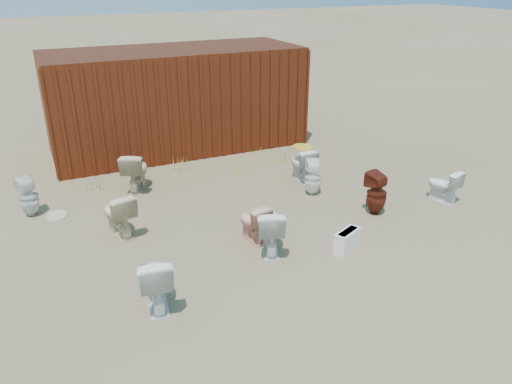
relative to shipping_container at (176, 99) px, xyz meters
name	(u,v)px	position (x,y,z in m)	size (l,w,h in m)	color
ground	(271,235)	(0.00, -5.20, -1.20)	(100.00, 100.00, 0.00)	brown
shipping_container	(176,99)	(0.00, 0.00, 0.00)	(6.00, 2.40, 2.40)	#45170B
toilet_front_a	(155,280)	(-2.24, -6.29, -0.81)	(0.44, 0.77, 0.79)	white
toilet_front_pink	(253,222)	(-0.34, -5.21, -0.88)	(0.36, 0.63, 0.65)	#E69C85
toilet_front_c	(270,230)	(-0.26, -5.67, -0.82)	(0.43, 0.75, 0.76)	white
toilet_front_maroon	(377,193)	(2.09, -5.27, -0.80)	(0.36, 0.37, 0.80)	#56190E
toilet_front_e	(443,185)	(3.60, -5.37, -0.88)	(0.36, 0.63, 0.64)	white
toilet_back_a	(29,197)	(-3.60, -2.68, -0.83)	(0.33, 0.34, 0.73)	silver
toilet_back_beige_left	(118,214)	(-2.29, -4.09, -0.82)	(0.42, 0.75, 0.76)	beige
toilet_back_beige_right	(136,171)	(-1.60, -2.33, -0.80)	(0.45, 0.79, 0.81)	#C9B893
toilet_back_yellowlid	(302,164)	(1.67, -3.33, -0.83)	(0.41, 0.72, 0.73)	white
toilet_back_e	(313,177)	(1.50, -4.04, -0.84)	(0.32, 0.33, 0.71)	white
yellow_lid	(303,147)	(1.67, -3.33, -0.46)	(0.37, 0.46, 0.03)	gold
loose_tank	(347,241)	(0.85, -6.17, -1.02)	(0.50, 0.20, 0.35)	white
loose_lid_near	(265,213)	(0.27, -4.43, -1.19)	(0.38, 0.49, 0.02)	tan
loose_lid_far	(57,216)	(-3.20, -2.92, -1.19)	(0.36, 0.47, 0.02)	#C0AF8B
weed_clump_a	(93,184)	(-2.41, -2.01, -1.06)	(0.36, 0.36, 0.28)	#ADA045
weed_clump_b	(241,171)	(0.58, -2.58, -1.06)	(0.32, 0.32, 0.28)	#ADA045
weed_clump_c	(282,156)	(1.80, -2.17, -1.04)	(0.36, 0.36, 0.32)	#ADA045
weed_clump_d	(179,165)	(-0.52, -1.70, -1.06)	(0.30, 0.30, 0.29)	#ADA045
weed_clump_e	(258,153)	(1.43, -1.70, -1.06)	(0.34, 0.34, 0.27)	#ADA045
weed_clump_f	(385,189)	(2.82, -4.63, -1.09)	(0.28, 0.28, 0.21)	#ADA045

